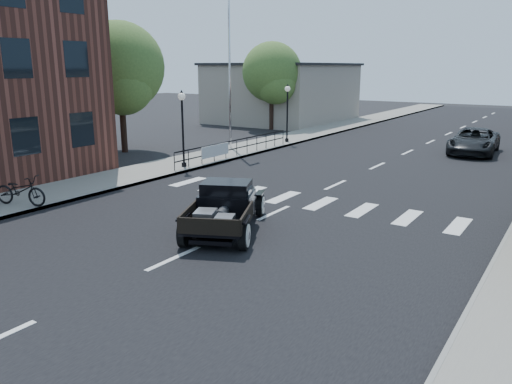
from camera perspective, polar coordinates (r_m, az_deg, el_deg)
The scene contains 15 objects.
ground at distance 15.53m, azimuth -1.84°, elevation -4.24°, with size 120.00×120.00×0.00m, color black.
road at distance 28.74m, azimuth 15.76°, elevation 3.82°, with size 14.00×80.00×0.02m, color black.
road_markings at distance 24.11m, azimuth 12.05°, elevation 2.11°, with size 12.00×60.00×0.06m, color silver, non-canonical shape.
sidewalk_left at distance 32.30m, azimuth 1.26°, elevation 5.55°, with size 3.00×80.00×0.15m, color gray.
low_building_left at distance 46.48m, azimuth 3.10°, elevation 11.17°, with size 10.00×12.00×5.00m, color gray.
railing at distance 27.45m, azimuth -2.22°, elevation 5.23°, with size 0.08×10.00×1.00m, color black, non-canonical shape.
banner at distance 25.86m, azimuth -4.66°, elevation 4.19°, with size 0.04×2.20×0.60m, color silver, non-canonical shape.
lamp_post_b at distance 24.36m, azimuth -8.37°, elevation 7.14°, with size 0.36×0.36×3.68m, color black, non-canonical shape.
lamp_post_c at distance 32.46m, azimuth 3.59°, elevation 8.98°, with size 0.36×0.36×3.68m, color black, non-canonical shape.
flagpole at distance 29.86m, azimuth -3.06°, elevation 15.65°, with size 0.12×0.12×11.09m, color silver.
big_tree_near at distance 30.17m, azimuth -15.19°, elevation 11.42°, with size 5.06×5.06×7.43m, color #42622A, non-canonical shape.
big_tree_far at distance 40.02m, azimuth 1.81°, elevation 12.00°, with size 4.64×4.64×6.81m, color #42622A, non-canonical shape.
hotrod_pickup at distance 15.16m, azimuth -3.52°, elevation -1.67°, with size 2.08×4.45×1.54m, color black, non-canonical shape.
second_car at distance 31.40m, azimuth 23.65°, elevation 5.33°, with size 2.41×5.22×1.45m, color black.
motorcycle at distance 19.33m, azimuth -25.34°, elevation 0.16°, with size 0.71×2.02×1.06m, color black.
Camera 1 is at (8.55, -12.00, 4.89)m, focal length 35.00 mm.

